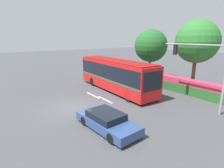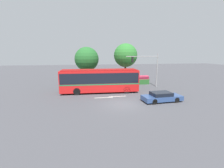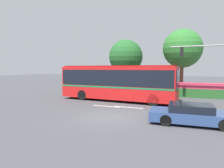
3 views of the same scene
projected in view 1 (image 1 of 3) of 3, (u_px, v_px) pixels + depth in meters
ground_plane at (72, 107)px, 15.41m from camera, size 140.00×140.00×0.00m
city_bus at (115, 73)px, 19.87m from camera, size 11.31×3.07×3.39m
sedan_foreground at (107, 121)px, 11.55m from camera, size 4.78×2.19×1.14m
traffic_light_pole at (206, 64)px, 14.10m from camera, size 5.56×0.24×5.69m
flowering_hedge at (190, 87)px, 18.57m from camera, size 7.78×1.04×1.56m
street_tree_left at (151, 46)px, 24.72m from camera, size 4.48×4.48×6.91m
street_tree_centre at (197, 42)px, 18.30m from camera, size 4.37×4.37×7.55m
lane_stripe_near at (93, 95)px, 18.45m from camera, size 2.40×0.16×0.01m
lane_stripe_mid at (105, 100)px, 17.16m from camera, size 2.40×0.16×0.01m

